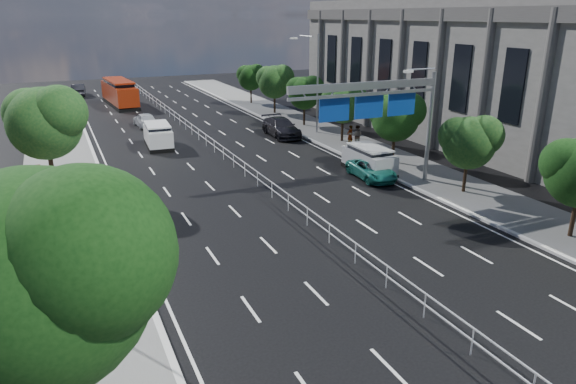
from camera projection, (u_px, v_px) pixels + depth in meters
ground at (375, 279)px, 21.64m from camera, size 160.00×160.00×0.00m
sidewalk_near at (85, 347)px, 17.11m from camera, size 5.00×140.00×0.14m
sidewalk_far at (565, 232)px, 26.13m from camera, size 5.00×140.00×0.14m
kerb_near at (160, 329)px, 18.09m from camera, size 0.25×140.00×0.15m
kerb_far at (529, 241)px, 25.15m from camera, size 0.25×140.00×0.15m
median_fence at (217, 148)px, 40.82m from camera, size 0.05×85.00×1.02m
hedge_near at (27, 283)px, 20.61m from camera, size 1.00×36.00×0.44m
toilet_sign at (91, 267)px, 16.38m from camera, size 1.62×0.18×4.34m
overhead_gantry at (381, 101)px, 31.10m from camera, size 10.24×0.38×7.45m
streetlight_far at (315, 77)px, 46.42m from camera, size 2.78×2.40×9.00m
civic_hall at (460, 64)px, 47.82m from camera, size 14.40×36.00×14.35m
near_tree_big at (39, 269)px, 11.26m from camera, size 5.72×5.33×7.71m
near_tree_back at (45, 119)px, 30.90m from camera, size 4.84×4.51×6.69m
far_tree_c at (470, 140)px, 30.94m from camera, size 3.52×3.28×4.94m
far_tree_d at (396, 115)px, 37.30m from camera, size 3.85×3.59×5.34m
far_tree_e at (344, 102)px, 43.79m from camera, size 3.63×3.38×5.13m
far_tree_f at (305, 91)px, 50.26m from camera, size 3.52×3.28×5.02m
far_tree_g at (275, 80)px, 56.62m from camera, size 3.96×3.69×5.45m
far_tree_h at (251, 76)px, 63.18m from camera, size 3.41×3.18×4.91m
white_minivan at (158, 136)px, 43.05m from camera, size 2.27×4.70×1.99m
red_bus at (119, 92)px, 62.74m from camera, size 3.26×10.61×3.12m
near_car_silver at (145, 120)px, 50.97m from camera, size 2.00×4.30×1.43m
near_car_dark at (78, 90)px, 70.67m from camera, size 2.12×4.97×1.59m
silver_minivan at (369, 160)px, 36.02m from camera, size 1.95×4.54×1.88m
parked_car_teal at (372, 170)px, 34.78m from camera, size 2.32×4.52×1.22m
parked_car_dark at (281, 127)px, 47.00m from camera, size 2.53×5.71×1.63m
pedestrian_a at (350, 135)px, 43.07m from camera, size 0.71×0.58×1.70m
pedestrian_b at (357, 136)px, 42.72m from camera, size 1.10×1.07×1.78m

